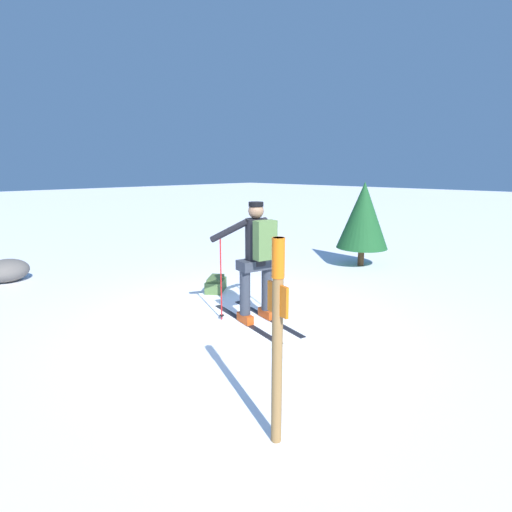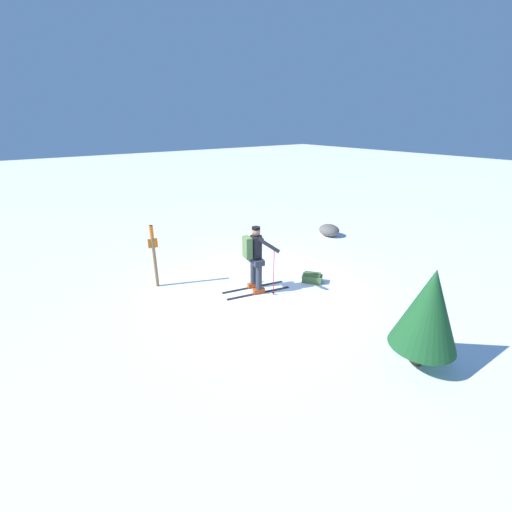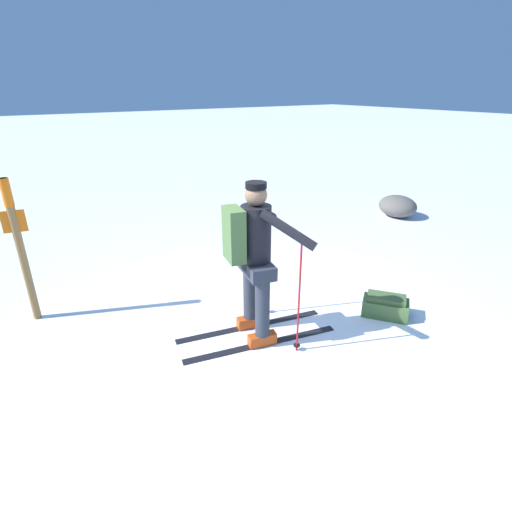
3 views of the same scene
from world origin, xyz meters
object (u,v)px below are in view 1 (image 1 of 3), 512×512
(skier, at_px, (257,255))
(pine_tree, at_px, (363,215))
(trail_marker, at_px, (277,326))
(dropped_backpack, at_px, (216,284))
(rock_boulder, at_px, (7,271))

(skier, relative_size, pine_tree, 0.94)
(trail_marker, bearing_deg, dropped_backpack, 56.60)
(dropped_backpack, xyz_separation_m, rock_boulder, (-2.45, 3.38, 0.10))
(rock_boulder, distance_m, pine_tree, 7.41)
(trail_marker, relative_size, rock_boulder, 2.08)
(skier, bearing_deg, pine_tree, 9.05)
(skier, relative_size, rock_boulder, 2.20)
(dropped_backpack, bearing_deg, trail_marker, -123.40)
(trail_marker, relative_size, pine_tree, 0.89)
(trail_marker, bearing_deg, skier, 47.60)
(pine_tree, bearing_deg, skier, -170.95)
(rock_boulder, bearing_deg, trail_marker, -88.63)
(skier, relative_size, trail_marker, 1.06)
(dropped_backpack, relative_size, trail_marker, 0.35)
(trail_marker, bearing_deg, rock_boulder, 91.37)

